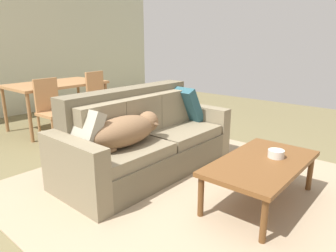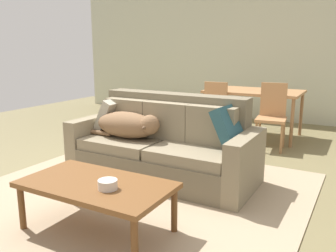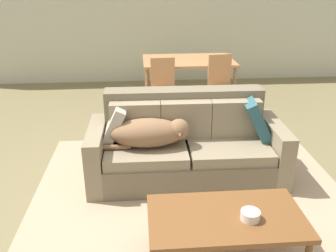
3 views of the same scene
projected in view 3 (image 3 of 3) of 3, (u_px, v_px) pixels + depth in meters
name	position (u px, v px, depth m)	size (l,w,h in m)	color
ground_plane	(170.00, 184.00, 3.85)	(10.00, 10.00, 0.00)	olive
back_partition	(152.00, 12.00, 6.98)	(8.00, 0.12, 2.70)	beige
area_rug	(195.00, 214.00, 3.37)	(3.13, 3.32, 0.01)	tan
couch	(186.00, 146.00, 3.91)	(2.04, 0.88, 0.91)	#6B604A
dog_on_left_cushion	(151.00, 133.00, 3.67)	(0.93, 0.36, 0.29)	brown
throw_pillow_by_left_arm	(114.00, 123.00, 3.80)	(0.11, 0.42, 0.42)	#AEA792
throw_pillow_by_right_arm	(256.00, 118.00, 3.89)	(0.11, 0.45, 0.45)	#29525C
coffee_table	(226.00, 220.00, 2.73)	(1.17, 0.64, 0.41)	brown
bowl_on_coffee_table	(250.00, 215.00, 2.65)	(0.14, 0.14, 0.07)	silver
dining_table	(188.00, 63.00, 5.94)	(1.46, 0.92, 0.75)	#B27C4D
dining_chair_near_left	(164.00, 86.00, 5.41)	(0.42, 0.42, 0.90)	#B27C4D
dining_chair_near_right	(221.00, 83.00, 5.51)	(0.44, 0.44, 0.93)	#B27C4D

